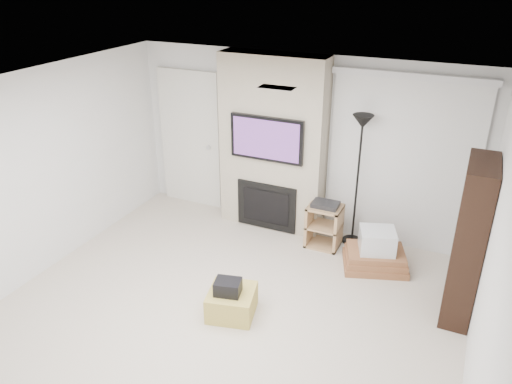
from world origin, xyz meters
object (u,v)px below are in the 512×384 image
at_px(box_stack, 376,253).
at_px(bookshelf, 469,242).
at_px(floor_lamp, 361,144).
at_px(av_stand, 324,223).
at_px(ottoman, 232,302).

relative_size(box_stack, bookshelf, 0.52).
relative_size(floor_lamp, av_stand, 2.78).
relative_size(ottoman, floor_lamp, 0.27).
height_order(floor_lamp, av_stand, floor_lamp).
xyz_separation_m(floor_lamp, box_stack, (0.43, -0.50, -1.24)).
xyz_separation_m(ottoman, box_stack, (1.25, 1.60, 0.05)).
bearing_deg(av_stand, ottoman, -104.71).
distance_m(ottoman, floor_lamp, 2.60).
distance_m(box_stack, bookshelf, 1.34).
height_order(ottoman, box_stack, box_stack).
bearing_deg(bookshelf, av_stand, 157.29).
bearing_deg(bookshelf, floor_lamp, 145.12).
relative_size(floor_lamp, box_stack, 1.95).
bearing_deg(ottoman, av_stand, 75.29).
xyz_separation_m(av_stand, box_stack, (0.77, -0.24, -0.14)).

